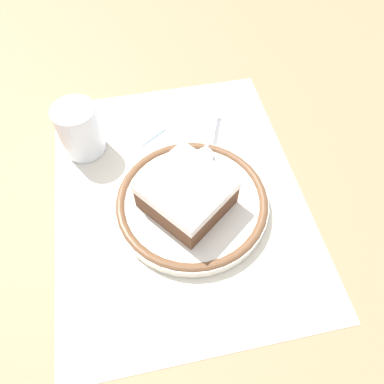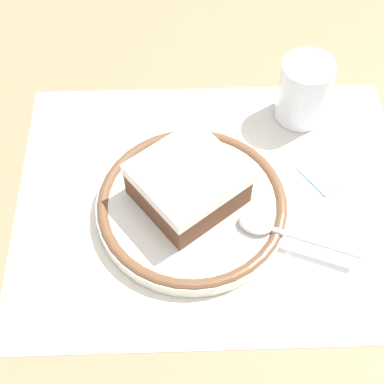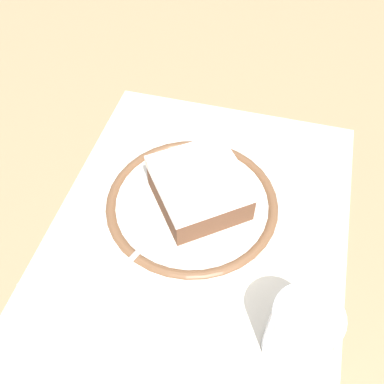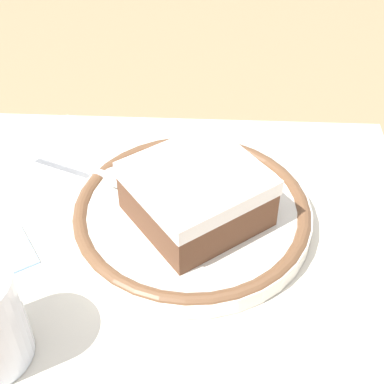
{
  "view_description": "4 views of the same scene",
  "coord_description": "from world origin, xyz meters",
  "px_view_note": "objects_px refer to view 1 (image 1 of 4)",
  "views": [
    {
      "loc": [
        0.29,
        -0.04,
        0.44
      ],
      "look_at": [
        0.02,
        0.01,
        0.04
      ],
      "focal_mm": 34.41,
      "sensor_mm": 36.0,
      "label": 1
    },
    {
      "loc": [
        0.04,
        0.35,
        0.53
      ],
      "look_at": [
        0.02,
        0.01,
        0.04
      ],
      "focal_mm": 52.69,
      "sensor_mm": 36.0,
      "label": 2
    },
    {
      "loc": [
        -0.29,
        -0.07,
        0.45
      ],
      "look_at": [
        0.02,
        0.01,
        0.04
      ],
      "focal_mm": 41.73,
      "sensor_mm": 36.0,
      "label": 3
    },
    {
      "loc": [
        0.04,
        -0.35,
        0.37
      ],
      "look_at": [
        0.02,
        0.01,
        0.04
      ],
      "focal_mm": 54.16,
      "sensor_mm": 36.0,
      "label": 4
    }
  ],
  "objects_px": {
    "sugar_packet": "(148,132)",
    "plate": "(192,202)",
    "cake_slice": "(187,194)",
    "spoon": "(206,148)",
    "cup": "(80,132)",
    "napkin": "(219,122)"
  },
  "relations": [
    {
      "from": "plate",
      "to": "spoon",
      "type": "xyz_separation_m",
      "value": [
        -0.08,
        0.04,
        0.01
      ]
    },
    {
      "from": "sugar_packet",
      "to": "plate",
      "type": "bearing_deg",
      "value": 15.57
    },
    {
      "from": "cup",
      "to": "sugar_packet",
      "type": "height_order",
      "value": "cup"
    },
    {
      "from": "cup",
      "to": "sugar_packet",
      "type": "bearing_deg",
      "value": 96.66
    },
    {
      "from": "cake_slice",
      "to": "cup",
      "type": "xyz_separation_m",
      "value": [
        -0.14,
        -0.13,
        -0.01
      ]
    },
    {
      "from": "plate",
      "to": "cup",
      "type": "xyz_separation_m",
      "value": [
        -0.14,
        -0.14,
        0.03
      ]
    },
    {
      "from": "spoon",
      "to": "sugar_packet",
      "type": "bearing_deg",
      "value": -130.35
    },
    {
      "from": "cake_slice",
      "to": "spoon",
      "type": "distance_m",
      "value": 0.1
    },
    {
      "from": "plate",
      "to": "cup",
      "type": "bearing_deg",
      "value": -134.6
    },
    {
      "from": "spoon",
      "to": "napkin",
      "type": "xyz_separation_m",
      "value": [
        -0.07,
        0.04,
        -0.02
      ]
    },
    {
      "from": "napkin",
      "to": "cake_slice",
      "type": "bearing_deg",
      "value": -28.73
    },
    {
      "from": "cup",
      "to": "napkin",
      "type": "distance_m",
      "value": 0.22
    },
    {
      "from": "plate",
      "to": "napkin",
      "type": "xyz_separation_m",
      "value": [
        -0.15,
        0.08,
        -0.01
      ]
    },
    {
      "from": "plate",
      "to": "cup",
      "type": "height_order",
      "value": "cup"
    },
    {
      "from": "napkin",
      "to": "sugar_packet",
      "type": "distance_m",
      "value": 0.12
    },
    {
      "from": "cup",
      "to": "sugar_packet",
      "type": "distance_m",
      "value": 0.1
    },
    {
      "from": "spoon",
      "to": "napkin",
      "type": "relative_size",
      "value": 0.98
    },
    {
      "from": "cake_slice",
      "to": "plate",
      "type": "bearing_deg",
      "value": 118.41
    },
    {
      "from": "cake_slice",
      "to": "sugar_packet",
      "type": "xyz_separation_m",
      "value": [
        -0.15,
        -0.03,
        -0.04
      ]
    },
    {
      "from": "spoon",
      "to": "plate",
      "type": "bearing_deg",
      "value": -25.16
    },
    {
      "from": "plate",
      "to": "sugar_packet",
      "type": "height_order",
      "value": "plate"
    },
    {
      "from": "cake_slice",
      "to": "sugar_packet",
      "type": "distance_m",
      "value": 0.16
    }
  ]
}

